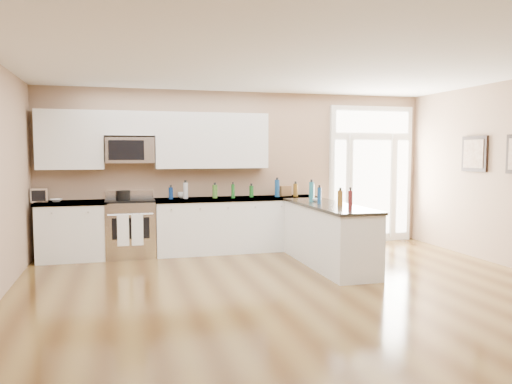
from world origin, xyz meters
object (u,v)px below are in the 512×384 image
peninsula_cabinet (328,237)px  toaster_oven (40,195)px  kitchen_range (130,228)px  stockpot (123,195)px

peninsula_cabinet → toaster_oven: (-4.28, 1.51, 0.62)m
peninsula_cabinet → kitchen_range: 3.24m
peninsula_cabinet → stockpot: (-3.00, 1.35, 0.60)m
kitchen_range → toaster_oven: toaster_oven is taller
stockpot → peninsula_cabinet: bearing=-24.2°
kitchen_range → stockpot: bearing=-136.6°
kitchen_range → toaster_oven: bearing=177.6°
kitchen_range → toaster_oven: size_ratio=4.18×
stockpot → toaster_oven: (-1.27, 0.16, 0.01)m
toaster_oven → stockpot: bearing=-8.5°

